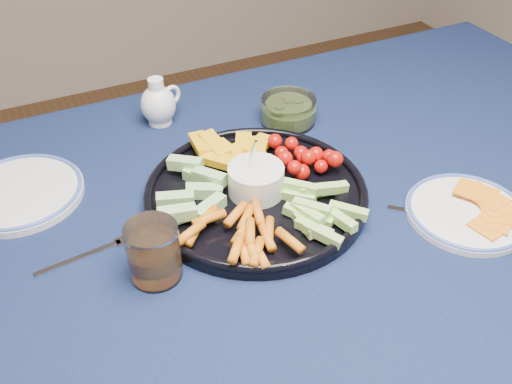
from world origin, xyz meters
name	(u,v)px	position (x,y,z in m)	size (l,w,h in m)	color
dining_table	(288,272)	(0.00, 0.00, 0.66)	(1.67, 1.07, 0.75)	#50311A
crudite_platter	(254,190)	(-0.01, 0.10, 0.77)	(0.37, 0.37, 0.12)	black
creamer_pitcher	(159,104)	(-0.08, 0.40, 0.79)	(0.09, 0.07, 0.10)	white
pickle_bowl	(288,112)	(0.15, 0.29, 0.77)	(0.11, 0.11, 0.05)	white
cheese_plate	(467,211)	(0.28, -0.09, 0.76)	(0.19, 0.19, 0.02)	silver
juice_tumbler	(154,255)	(-0.21, 0.01, 0.78)	(0.08, 0.08, 0.09)	white
fork_left	(96,252)	(-0.28, 0.09, 0.75)	(0.16, 0.03, 0.00)	silver
fork_right	(449,219)	(0.24, -0.08, 0.75)	(0.13, 0.12, 0.00)	silver
side_plate_extra	(20,192)	(-0.37, 0.28, 0.75)	(0.21, 0.21, 0.02)	silver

